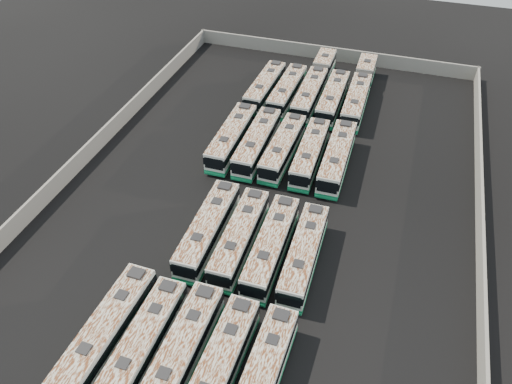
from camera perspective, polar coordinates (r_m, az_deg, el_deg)
name	(u,v)px	position (r m, az deg, el deg)	size (l,w,h in m)	color
ground	(264,199)	(54.91, 0.89, -0.86)	(140.00, 140.00, 0.00)	black
perimeter_wall	(264,192)	(54.19, 0.90, 0.02)	(45.20, 73.20, 2.20)	gray
bus_front_far_left	(107,331)	(43.22, -16.63, -15.02)	(2.87, 12.16, 3.41)	silver
bus_front_left	(143,345)	(41.89, -12.84, -16.67)	(2.49, 11.68, 3.29)	silver
bus_front_center	(181,353)	(40.89, -8.56, -17.78)	(2.56, 12.00, 3.38)	silver
bus_front_right	(219,368)	(39.97, -4.25, -19.43)	(2.71, 11.88, 3.34)	silver
bus_front_far_right	(262,378)	(39.51, 0.65, -20.51)	(2.66, 11.63, 3.26)	silver
bus_midfront_left	(208,229)	(49.25, -5.50, -4.25)	(2.78, 12.08, 3.39)	silver
bus_midfront_center	(240,237)	(48.31, -1.88, -5.20)	(2.69, 11.83, 3.32)	silver
bus_midfront_right	(271,246)	(47.47, 1.73, -6.21)	(2.64, 11.94, 3.36)	silver
bus_midfront_far_right	(304,254)	(47.01, 5.48, -7.11)	(2.69, 11.66, 3.27)	silver
bus_midback_far_left	(232,138)	(61.45, -2.78, 6.24)	(2.69, 12.18, 3.43)	silver
bus_midback_left	(257,142)	(60.50, 0.13, 5.68)	(2.68, 12.17, 3.42)	silver
bus_midback_center	(283,148)	(59.78, 3.09, 5.07)	(2.75, 11.79, 3.31)	silver
bus_midback_right	(310,153)	(59.15, 6.19, 4.42)	(2.69, 11.70, 3.28)	silver
bus_midback_far_right	(337,157)	(58.78, 9.24, 3.92)	(2.73, 12.18, 3.42)	silver
bus_back_far_left	(265,87)	(72.32, 1.04, 11.88)	(2.78, 11.80, 3.31)	silver
bus_back_left	(287,91)	(71.52, 3.57, 11.46)	(2.72, 11.82, 3.32)	silver
bus_back_center	(315,84)	(73.49, 6.71, 12.14)	(2.60, 18.72, 3.39)	silver
bus_back_right	(333,98)	(70.35, 8.75, 10.56)	(2.58, 11.96, 3.37)	silver
bus_back_far_right	(359,91)	(72.90, 11.75, 11.29)	(2.78, 18.56, 3.36)	silver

